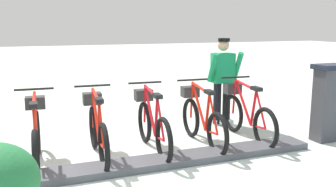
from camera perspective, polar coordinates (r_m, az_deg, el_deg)
The scene contains 9 objects.
ground_plane at distance 5.10m, azimuth -7.07°, elevation -11.63°, with size 60.00×60.00×0.00m, color beige.
dock_rail_base at distance 5.08m, azimuth -7.09°, elevation -11.11°, with size 0.44×5.81×0.10m, color #47474C.
payment_kiosk at distance 6.67m, azimuth 23.27°, elevation -1.13°, with size 0.36×0.52×1.28m.
bike_docked_0 at distance 6.41m, azimuth 11.83°, elevation -3.09°, with size 1.72×0.54×1.02m.
bike_docked_1 at distance 6.01m, azimuth 5.11°, elevation -3.82°, with size 1.72×0.54×1.02m.
bike_docked_2 at distance 5.70m, azimuth -2.47°, elevation -4.59°, with size 1.72×0.54×1.02m.
bike_docked_3 at distance 5.50m, azimuth -10.77°, elevation -5.34°, with size 1.72×0.54×1.02m.
bike_docked_4 at distance 5.42m, azimuth -19.53°, elevation -6.01°, with size 1.72×0.54×1.02m.
worker_near_rack at distance 7.16m, azimuth 8.38°, elevation 2.36°, with size 0.47×0.63×1.66m.
Camera 1 is at (-4.59, 1.12, 1.92)m, focal length 39.80 mm.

